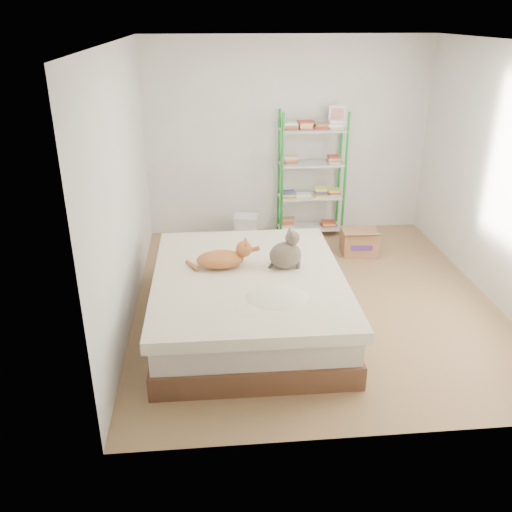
{
  "coord_description": "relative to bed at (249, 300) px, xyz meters",
  "views": [
    {
      "loc": [
        -1.1,
        -5.08,
        2.83
      ],
      "look_at": [
        -0.64,
        -0.19,
        0.62
      ],
      "focal_mm": 38.0,
      "sensor_mm": 36.0,
      "label": 1
    }
  ],
  "objects": [
    {
      "name": "grey_cat",
      "position": [
        0.37,
        0.11,
        0.48
      ],
      "size": [
        0.36,
        0.31,
        0.38
      ],
      "primitive_type": null,
      "rotation": [
        0.0,
        0.0,
        1.68
      ],
      "color": "#6E6153",
      "rests_on": "bed"
    },
    {
      "name": "bed",
      "position": [
        0.0,
        0.0,
        0.0
      ],
      "size": [
        1.81,
        2.26,
        0.57
      ],
      "rotation": [
        0.0,
        0.0,
        -0.01
      ],
      "color": "brown",
      "rests_on": "ground"
    },
    {
      "name": "orange_cat",
      "position": [
        -0.26,
        0.17,
        0.4
      ],
      "size": [
        0.56,
        0.31,
        0.22
      ],
      "primitive_type": null,
      "rotation": [
        0.0,
        0.0,
        0.04
      ],
      "color": "#D27F48",
      "rests_on": "bed"
    },
    {
      "name": "white_bin",
      "position": [
        0.14,
        2.22,
        -0.11
      ],
      "size": [
        0.36,
        0.33,
        0.35
      ],
      "rotation": [
        0.0,
        0.0,
        -0.19
      ],
      "color": "white",
      "rests_on": "ground"
    },
    {
      "name": "shelf_unit",
      "position": [
        1.05,
        2.37,
        0.58
      ],
      "size": [
        0.88,
        0.36,
        1.74
      ],
      "color": "green",
      "rests_on": "ground"
    },
    {
      "name": "cardboard_box",
      "position": [
        1.56,
        1.64,
        -0.13
      ],
      "size": [
        0.46,
        0.45,
        0.36
      ],
      "rotation": [
        0.0,
        0.0,
        -0.06
      ],
      "color": "tan",
      "rests_on": "ground"
    },
    {
      "name": "room",
      "position": [
        0.74,
        0.49,
        1.01
      ],
      "size": [
        3.81,
        4.21,
        2.61
      ],
      "color": "#A0764B",
      "rests_on": "ground"
    }
  ]
}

